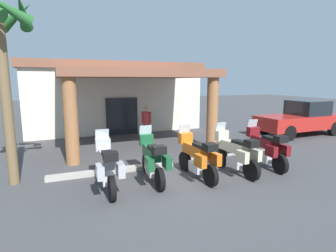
% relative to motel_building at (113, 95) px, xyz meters
% --- Properties ---
extents(ground_plane, '(80.00, 80.00, 0.00)m').
position_rel_motel_building_xyz_m(ground_plane, '(0.04, -9.89, -2.16)').
color(ground_plane, '#424244').
extents(motel_building, '(10.67, 11.10, 4.15)m').
position_rel_motel_building_xyz_m(motel_building, '(0.00, 0.00, 0.00)').
color(motel_building, silver).
rests_on(motel_building, ground_plane).
extents(motorcycle_silver, '(0.71, 2.21, 1.61)m').
position_rel_motel_building_xyz_m(motorcycle_silver, '(-2.09, -10.27, -1.46)').
color(motorcycle_silver, black).
rests_on(motorcycle_silver, ground_plane).
extents(motorcycle_green, '(0.72, 2.21, 1.61)m').
position_rel_motel_building_xyz_m(motorcycle_green, '(-0.69, -10.11, -1.46)').
color(motorcycle_green, black).
rests_on(motorcycle_green, ground_plane).
extents(motorcycle_orange, '(0.72, 2.21, 1.61)m').
position_rel_motel_building_xyz_m(motorcycle_orange, '(0.70, -10.36, -1.46)').
color(motorcycle_orange, black).
rests_on(motorcycle_orange, ground_plane).
extents(motorcycle_cream, '(0.73, 2.21, 1.61)m').
position_rel_motel_building_xyz_m(motorcycle_cream, '(2.10, -10.45, -1.46)').
color(motorcycle_cream, black).
rests_on(motorcycle_cream, ground_plane).
extents(motorcycle_maroon, '(0.73, 2.21, 1.61)m').
position_rel_motel_building_xyz_m(motorcycle_maroon, '(3.49, -10.29, -1.46)').
color(motorcycle_maroon, black).
rests_on(motorcycle_maroon, ground_plane).
extents(pedestrian, '(0.43, 0.36, 1.76)m').
position_rel_motel_building_xyz_m(pedestrian, '(0.83, -4.63, -1.14)').
color(pedestrian, brown).
rests_on(pedestrian, ground_plane).
extents(pickup_truck_red, '(5.24, 2.03, 1.95)m').
position_rel_motel_building_xyz_m(pickup_truck_red, '(9.42, -6.46, -1.22)').
color(pickup_truck_red, black).
rests_on(pickup_truck_red, ground_plane).
extents(palm_tree_roadside, '(1.90, 2.01, 5.43)m').
position_rel_motel_building_xyz_m(palm_tree_roadside, '(-4.60, -8.74, 2.00)').
color(palm_tree_roadside, brown).
rests_on(palm_tree_roadside, ground_plane).
extents(curb_strip, '(8.97, 0.36, 0.12)m').
position_rel_motel_building_xyz_m(curb_strip, '(0.70, -8.84, -2.10)').
color(curb_strip, '#ADA89E').
rests_on(curb_strip, ground_plane).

